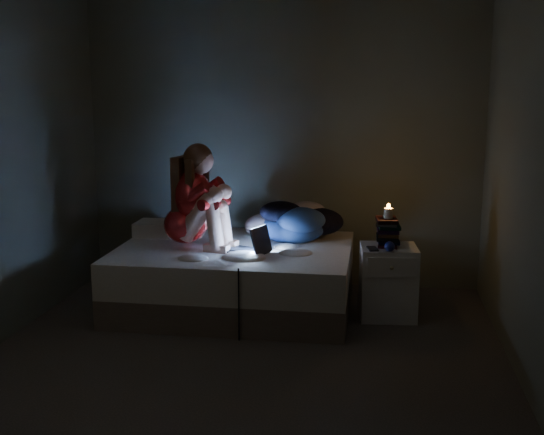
% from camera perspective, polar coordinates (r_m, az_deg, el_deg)
% --- Properties ---
extents(floor, '(3.60, 3.80, 0.02)m').
position_cam_1_polar(floor, '(4.80, -2.45, -11.89)').
color(floor, '#312F2D').
rests_on(floor, ground).
extents(wall_back, '(3.60, 0.02, 2.60)m').
position_cam_1_polar(wall_back, '(6.32, 0.81, 6.09)').
color(wall_back, '#5F6558').
rests_on(wall_back, ground).
extents(wall_front, '(3.60, 0.02, 2.60)m').
position_cam_1_polar(wall_front, '(2.63, -10.76, -1.73)').
color(wall_front, '#5F6558').
rests_on(wall_front, ground).
extents(wall_right, '(0.02, 3.80, 2.60)m').
position_cam_1_polar(wall_right, '(4.46, 20.89, 3.10)').
color(wall_right, '#5F6558').
rests_on(wall_right, ground).
extents(bed, '(1.90, 1.43, 0.52)m').
position_cam_1_polar(bed, '(5.77, -3.08, -4.95)').
color(bed, beige).
rests_on(bed, ground).
extents(pillow, '(0.43, 0.30, 0.12)m').
position_cam_1_polar(pillow, '(6.17, -9.19, -0.91)').
color(pillow, silver).
rests_on(pillow, bed).
extents(woman, '(0.60, 0.46, 0.86)m').
position_cam_1_polar(woman, '(5.68, -7.27, 1.88)').
color(woman, maroon).
rests_on(woman, bed).
extents(laptop, '(0.40, 0.35, 0.24)m').
position_cam_1_polar(laptop, '(5.48, -2.17, -1.72)').
color(laptop, black).
rests_on(laptop, bed).
extents(clothes_pile, '(0.71, 0.62, 0.36)m').
position_cam_1_polar(clothes_pile, '(5.88, 1.67, -0.18)').
color(clothes_pile, navy).
rests_on(clothes_pile, bed).
extents(nightstand, '(0.47, 0.43, 0.58)m').
position_cam_1_polar(nightstand, '(5.61, 9.58, -5.28)').
color(nightstand, silver).
rests_on(nightstand, ground).
extents(book_stack, '(0.19, 0.25, 0.23)m').
position_cam_1_polar(book_stack, '(5.53, 9.56, -1.14)').
color(book_stack, black).
rests_on(book_stack, nightstand).
extents(candle, '(0.07, 0.07, 0.08)m').
position_cam_1_polar(candle, '(5.50, 9.62, 0.45)').
color(candle, beige).
rests_on(candle, book_stack).
extents(phone, '(0.09, 0.15, 0.01)m').
position_cam_1_polar(phone, '(5.43, 8.22, -2.54)').
color(phone, black).
rests_on(phone, nightstand).
extents(blue_orb, '(0.08, 0.08, 0.08)m').
position_cam_1_polar(blue_orb, '(5.36, 9.54, -2.38)').
color(blue_orb, navy).
rests_on(blue_orb, nightstand).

